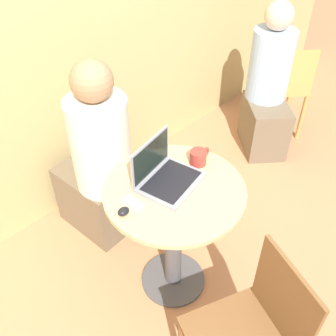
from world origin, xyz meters
TOP-DOWN VIEW (x-y plane):
  - ground_plane at (0.00, 0.00)m, footprint 12.00×12.00m
  - back_wall at (0.00, 1.07)m, footprint 7.00×0.05m
  - round_table at (0.00, 0.00)m, footprint 0.71×0.71m
  - laptop at (0.01, 0.07)m, footprint 0.35×0.30m
  - cell_phone at (-0.21, 0.07)m, footprint 0.06×0.10m
  - computer_mouse at (-0.28, 0.05)m, footprint 0.06×0.05m
  - coffee_cup at (0.23, 0.04)m, footprint 0.13×0.09m
  - chair_empty at (-0.20, -0.64)m, footprint 0.53×0.53m
  - person_seated at (0.01, 0.64)m, footprint 0.36×0.55m
  - chair_background at (1.81, 0.41)m, footprint 0.57×0.57m
  - person_background at (1.57, 0.41)m, footprint 0.54×0.55m

SIDE VIEW (x-z plane):
  - ground_plane at x=0.00m, z-range 0.00..0.00m
  - chair_background at x=1.81m, z-range 0.03..0.87m
  - chair_empty at x=-0.20m, z-range 0.02..0.89m
  - person_background at x=1.57m, z-range -0.10..1.12m
  - person_seated at x=0.01m, z-range -0.10..1.16m
  - round_table at x=0.00m, z-range 0.16..0.94m
  - cell_phone at x=-0.21m, z-range 0.78..0.80m
  - computer_mouse at x=-0.28m, z-range 0.78..0.81m
  - coffee_cup at x=0.23m, z-range 0.78..0.86m
  - laptop at x=0.01m, z-range 0.71..0.94m
  - back_wall at x=0.00m, z-range 0.00..2.60m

